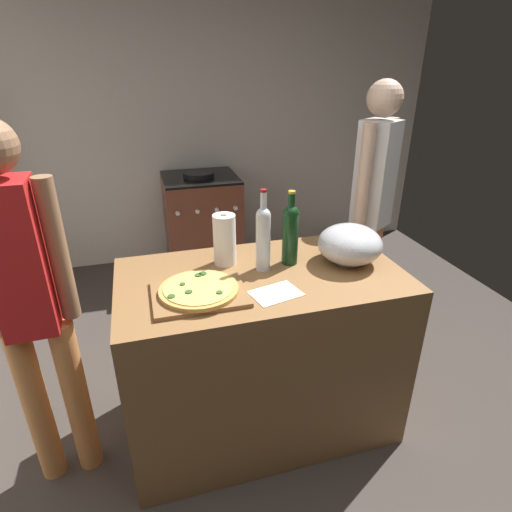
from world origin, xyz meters
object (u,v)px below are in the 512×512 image
(wine_bottle_green, at_px, (290,232))
(person_in_red, at_px, (372,203))
(stove, at_px, (203,224))
(person_in_stripes, at_px, (29,301))
(paper_towel_roll, at_px, (225,240))
(mixing_bowl, at_px, (350,244))
(wine_bottle_amber, at_px, (263,236))
(pizza, at_px, (199,289))

(wine_bottle_green, xyz_separation_m, person_in_red, (0.74, 0.50, -0.08))
(stove, relative_size, person_in_stripes, 0.56)
(paper_towel_roll, bearing_deg, person_in_stripes, -166.52)
(stove, bearing_deg, mixing_bowl, -77.16)
(paper_towel_roll, relative_size, wine_bottle_amber, 0.65)
(stove, bearing_deg, person_in_red, -57.02)
(stove, xyz_separation_m, person_in_stripes, (-1.00, -2.00, 0.51))
(mixing_bowl, distance_m, person_in_stripes, 1.45)
(paper_towel_roll, bearing_deg, pizza, -122.26)
(mixing_bowl, relative_size, wine_bottle_amber, 0.80)
(pizza, relative_size, wine_bottle_green, 0.92)
(pizza, xyz_separation_m, paper_towel_roll, (0.18, 0.28, 0.10))
(paper_towel_roll, distance_m, wine_bottle_green, 0.32)
(person_in_stripes, bearing_deg, paper_towel_roll, 13.48)
(pizza, distance_m, wine_bottle_amber, 0.40)
(wine_bottle_amber, xyz_separation_m, person_in_stripes, (-1.01, -0.09, -0.13))
(paper_towel_roll, relative_size, person_in_red, 0.15)
(person_in_red, bearing_deg, wine_bottle_green, -146.12)
(mixing_bowl, relative_size, paper_towel_roll, 1.23)
(person_in_stripes, bearing_deg, pizza, -6.23)
(paper_towel_roll, distance_m, wine_bottle_amber, 0.20)
(pizza, height_order, wine_bottle_green, wine_bottle_green)
(mixing_bowl, height_order, wine_bottle_green, wine_bottle_green)
(wine_bottle_green, relative_size, person_in_stripes, 0.22)
(pizza, xyz_separation_m, wine_bottle_green, (0.48, 0.19, 0.14))
(pizza, height_order, mixing_bowl, mixing_bowl)
(pizza, xyz_separation_m, stove, (0.33, 2.08, -0.50))
(person_in_stripes, xyz_separation_m, person_in_red, (1.90, 0.62, 0.05))
(paper_towel_roll, bearing_deg, stove, 85.16)
(stove, height_order, person_in_red, person_in_red)
(wine_bottle_green, height_order, stove, wine_bottle_green)
(mixing_bowl, height_order, stove, mixing_bowl)
(paper_towel_roll, xyz_separation_m, wine_bottle_amber, (0.16, -0.11, 0.05))
(mixing_bowl, height_order, wine_bottle_amber, wine_bottle_amber)
(wine_bottle_amber, bearing_deg, person_in_red, 30.69)
(wine_bottle_amber, relative_size, person_in_red, 0.23)
(mixing_bowl, bearing_deg, person_in_stripes, -178.09)
(pizza, relative_size, person_in_stripes, 0.20)
(person_in_red, bearing_deg, mixing_bowl, -128.46)
(paper_towel_roll, relative_size, stove, 0.27)
(person_in_stripes, bearing_deg, wine_bottle_green, 5.95)
(wine_bottle_green, height_order, person_in_stripes, person_in_stripes)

